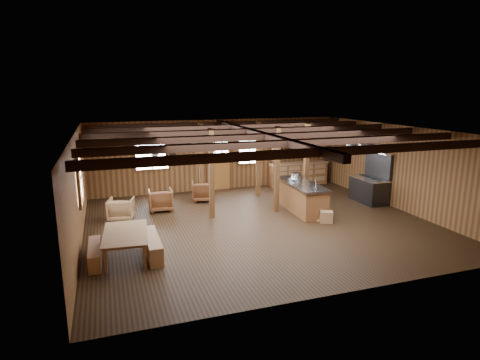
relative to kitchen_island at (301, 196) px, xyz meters
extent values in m
cube|color=black|center=(-1.80, -0.80, -0.49)|extent=(10.00, 9.00, 0.02)
cube|color=black|center=(-1.80, -0.80, 2.33)|extent=(10.00, 9.00, 0.02)
cube|color=#532E17|center=(-6.81, -0.80, 0.92)|extent=(0.02, 9.00, 2.80)
cube|color=#532E17|center=(3.21, -0.80, 0.92)|extent=(0.02, 9.00, 2.80)
cube|color=#532E17|center=(-1.80, 3.71, 0.92)|extent=(10.00, 0.02, 2.80)
cube|color=#532E17|center=(-1.80, -5.31, 0.92)|extent=(10.00, 0.02, 2.80)
cube|color=black|center=(-1.80, -4.30, 2.20)|extent=(9.80, 0.12, 0.18)
cube|color=black|center=(-1.80, -2.80, 2.20)|extent=(9.80, 0.12, 0.18)
cube|color=black|center=(-1.80, -1.30, 2.20)|extent=(9.80, 0.12, 0.18)
cube|color=black|center=(-1.80, 0.20, 2.20)|extent=(9.80, 0.12, 0.18)
cube|color=black|center=(-1.80, 1.70, 2.20)|extent=(9.80, 0.12, 0.18)
cube|color=black|center=(-1.80, 3.00, 2.20)|extent=(9.80, 0.12, 0.18)
cube|color=black|center=(-1.80, -0.80, 2.20)|extent=(0.18, 8.82, 0.18)
cube|color=#492B14|center=(-3.00, 0.20, 0.92)|extent=(0.15, 0.15, 2.80)
cube|color=#492B14|center=(-2.80, 2.40, 0.92)|extent=(0.15, 0.15, 2.80)
cube|color=#492B14|center=(-0.80, 0.20, 0.92)|extent=(0.15, 0.15, 2.80)
cube|color=#492B14|center=(-0.60, 2.40, 0.92)|extent=(0.15, 0.15, 2.80)
cube|color=#492B14|center=(0.80, 1.20, 0.92)|extent=(0.15, 0.15, 2.80)
cube|color=brown|center=(-1.80, 3.65, 0.07)|extent=(0.90, 0.06, 1.10)
cube|color=#492B14|center=(-2.28, 3.65, 0.57)|extent=(0.06, 0.08, 2.10)
cube|color=#492B14|center=(-1.32, 3.65, 0.57)|extent=(0.06, 0.08, 2.10)
cube|color=#492B14|center=(-1.80, 3.65, 1.64)|extent=(1.02, 0.08, 0.06)
cube|color=white|center=(-1.80, 3.65, 1.07)|extent=(0.84, 0.02, 0.90)
cube|color=white|center=(-4.40, 3.66, 1.12)|extent=(1.20, 0.02, 1.20)
cube|color=#492B14|center=(-4.40, 3.66, 1.12)|extent=(1.32, 0.06, 1.32)
cube|color=white|center=(-0.50, 3.66, 1.12)|extent=(0.90, 0.02, 1.20)
cube|color=#492B14|center=(-0.50, 3.66, 1.12)|extent=(1.02, 0.06, 1.32)
cube|color=white|center=(-6.76, -0.30, 1.12)|extent=(0.02, 1.20, 1.20)
cube|color=#492B14|center=(-6.76, -0.30, 1.12)|extent=(0.14, 1.24, 1.32)
cube|color=beige|center=(-3.10, 3.66, 1.32)|extent=(0.50, 0.03, 0.40)
cube|color=black|center=(-3.10, 3.65, 1.32)|extent=(0.55, 0.02, 0.45)
cube|color=beige|center=(-3.70, 3.66, 1.22)|extent=(0.35, 0.03, 0.45)
cube|color=black|center=(-3.70, 3.65, 1.22)|extent=(0.40, 0.02, 0.50)
cube|color=beige|center=(-3.10, 3.66, 0.82)|extent=(0.40, 0.03, 0.30)
cube|color=black|center=(-3.10, 3.65, 0.82)|extent=(0.45, 0.02, 0.35)
cube|color=brown|center=(1.60, 3.40, -0.03)|extent=(2.50, 0.55, 0.90)
cube|color=#966D44|center=(1.60, 3.38, 0.45)|extent=(2.55, 0.60, 0.06)
cube|color=brown|center=(1.60, 3.45, 0.92)|extent=(2.30, 0.35, 0.04)
cube|color=brown|center=(1.60, 3.45, 1.27)|extent=(2.30, 0.35, 0.04)
cube|color=brown|center=(1.60, 3.45, 1.62)|extent=(2.30, 0.35, 0.04)
cube|color=brown|center=(0.45, 3.45, 1.27)|extent=(0.04, 0.35, 1.40)
cube|color=brown|center=(2.75, 3.45, 1.27)|extent=(0.04, 0.35, 1.40)
cylinder|color=#2A2A2C|center=(-4.80, -0.80, 2.10)|extent=(0.02, 0.02, 0.45)
cone|color=silver|center=(-4.80, -0.80, 1.77)|extent=(0.36, 0.36, 0.22)
cylinder|color=#2A2A2C|center=(-3.30, 1.20, 2.10)|extent=(0.02, 0.02, 0.45)
cone|color=silver|center=(-3.30, 1.20, 1.77)|extent=(0.36, 0.36, 0.22)
cylinder|color=#2A2A2C|center=(1.47, -0.50, 2.07)|extent=(0.04, 3.00, 0.04)
cylinder|color=#2A2A2C|center=(1.51, -1.85, 1.95)|extent=(0.01, 0.01, 0.24)
cylinder|color=silver|center=(1.51, -1.85, 1.76)|extent=(0.26, 0.26, 0.14)
cylinder|color=#2A2A2C|center=(1.49, -1.46, 1.97)|extent=(0.01, 0.01, 0.20)
cylinder|color=#2A2A2C|center=(1.49, -1.46, 1.80)|extent=(0.27, 0.27, 0.14)
cylinder|color=#2A2A2C|center=(1.47, -1.07, 1.95)|extent=(0.01, 0.01, 0.25)
cylinder|color=silver|center=(1.47, -1.07, 1.75)|extent=(0.19, 0.19, 0.14)
cylinder|color=#2A2A2C|center=(1.39, -0.69, 1.94)|extent=(0.01, 0.01, 0.26)
cylinder|color=#2A2A2C|center=(1.39, -0.69, 1.75)|extent=(0.24, 0.24, 0.14)
cylinder|color=#2A2A2C|center=(1.54, -0.30, 1.95)|extent=(0.01, 0.01, 0.25)
cylinder|color=silver|center=(1.54, -0.30, 1.75)|extent=(0.20, 0.20, 0.14)
cylinder|color=#2A2A2C|center=(1.52, 0.08, 1.96)|extent=(0.01, 0.01, 0.23)
cylinder|color=#2A2A2C|center=(1.52, 0.08, 1.77)|extent=(0.28, 0.28, 0.14)
cylinder|color=#2A2A2C|center=(1.42, 0.47, 1.95)|extent=(0.01, 0.01, 0.24)
cylinder|color=silver|center=(1.42, 0.47, 1.76)|extent=(0.24, 0.24, 0.14)
cylinder|color=#2A2A2C|center=(1.37, 0.85, 1.93)|extent=(0.01, 0.01, 0.29)
cylinder|color=#2A2A2C|center=(1.37, 0.85, 1.71)|extent=(0.21, 0.21, 0.14)
cube|color=brown|center=(0.00, 0.00, -0.05)|extent=(0.88, 2.43, 0.86)
cube|color=silver|center=(0.00, 0.00, 0.42)|extent=(0.96, 2.53, 0.08)
cylinder|color=#2A2A2C|center=(0.00, -0.60, 0.42)|extent=(0.44, 0.44, 0.06)
cylinder|color=silver|center=(0.20, -0.60, 0.57)|extent=(0.03, 0.03, 0.30)
cube|color=#966D44|center=(0.15, -1.39, -0.30)|extent=(0.48, 0.42, 0.36)
cube|color=#2A2A2C|center=(2.80, 0.17, -0.06)|extent=(0.74, 1.40, 0.84)
cube|color=silver|center=(2.80, 0.17, 0.38)|extent=(0.76, 1.41, 0.04)
cube|color=#2A2A2C|center=(3.12, 0.17, 0.87)|extent=(0.12, 1.40, 0.93)
cube|color=silver|center=(3.00, 0.17, 1.34)|extent=(0.40, 1.49, 0.05)
imported|color=brown|center=(-5.70, -2.15, -0.16)|extent=(1.15, 1.89, 0.64)
cube|color=#966D44|center=(-6.45, -2.15, -0.28)|extent=(0.27, 1.44, 0.40)
cube|color=#966D44|center=(-5.12, -2.15, -0.25)|extent=(0.32, 1.69, 0.46)
imported|color=brown|center=(-4.42, 1.51, -0.12)|extent=(0.80, 0.82, 0.71)
imported|color=brown|center=(-2.82, 2.22, -0.13)|extent=(0.88, 0.89, 0.70)
imported|color=olive|center=(-5.71, 0.91, -0.14)|extent=(0.89, 0.90, 0.69)
cylinder|color=silver|center=(0.14, 0.69, 0.56)|extent=(0.32, 0.32, 0.19)
imported|color=silver|center=(-0.13, 0.41, 0.50)|extent=(0.36, 0.36, 0.07)
camera|label=1|loc=(-6.04, -11.51, 3.47)|focal=30.00mm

